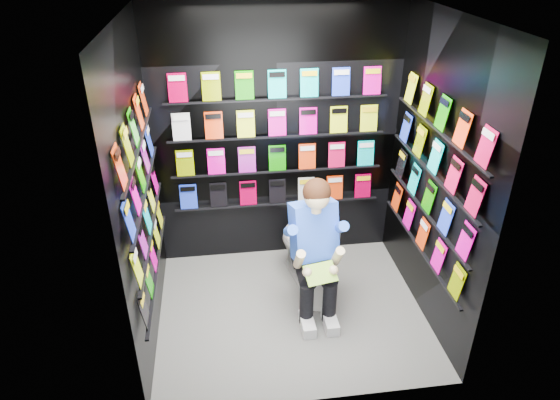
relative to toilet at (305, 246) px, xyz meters
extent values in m
plane|color=slate|center=(-0.21, -0.51, -0.37)|extent=(2.40, 2.40, 0.00)
plane|color=white|center=(-0.21, -0.51, 2.23)|extent=(2.40, 2.40, 0.00)
cube|color=black|center=(-0.21, 0.49, 0.93)|extent=(2.40, 0.04, 2.60)
cube|color=black|center=(-0.21, -1.51, 0.93)|extent=(2.40, 0.04, 2.60)
cube|color=black|center=(-1.41, -0.51, 0.93)|extent=(0.04, 2.00, 2.60)
cube|color=black|center=(0.99, -0.51, 0.93)|extent=(0.04, 2.00, 2.60)
imported|color=white|center=(0.00, 0.00, 0.00)|extent=(0.56, 0.82, 0.73)
cube|color=white|center=(0.08, -0.36, -0.23)|extent=(0.29, 0.42, 0.28)
cube|color=white|center=(0.08, -0.36, -0.07)|extent=(0.31, 0.44, 0.03)
cube|color=green|center=(0.00, -0.73, 0.21)|extent=(0.30, 0.21, 0.11)
camera|label=1|loc=(-0.79, -4.01, 2.76)|focal=32.00mm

